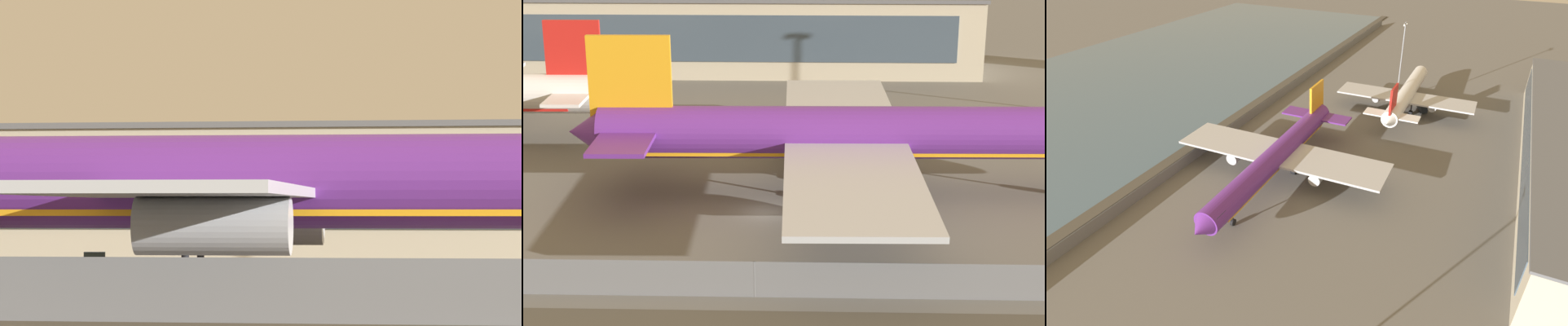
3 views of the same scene
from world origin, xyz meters
The scene contains 4 objects.
ground_plane centered at (0.00, 0.00, 0.00)m, with size 500.00×500.00×0.00m, color #66635E.
cargo_jet_purple centered at (8.42, 5.28, 5.54)m, with size 54.46×46.99×14.53m.
baggage_tug centered at (-2.66, 19.61, 0.81)m, with size 2.25×3.47×1.80m.
terminal_building centered at (-19.96, 62.30, 5.79)m, with size 97.41×19.56×11.55m.
Camera 1 is at (19.26, -70.28, 4.36)m, focal length 105.00 mm.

